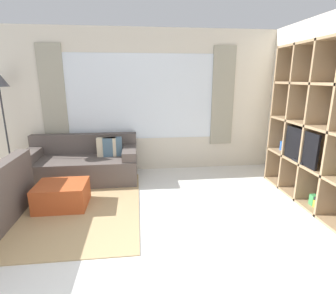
% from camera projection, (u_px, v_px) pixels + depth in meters
% --- Properties ---
extents(wall_back, '(6.41, 0.11, 2.70)m').
position_uv_depth(wall_back, '(141.00, 102.00, 5.05)').
color(wall_back, beige).
rests_on(wall_back, ground_plane).
extents(wall_right, '(0.07, 4.53, 2.70)m').
position_uv_depth(wall_right, '(330.00, 111.00, 3.72)').
color(wall_right, beige).
rests_on(wall_right, ground_plane).
extents(area_rug, '(2.61, 2.39, 0.01)m').
position_uv_depth(area_rug, '(47.00, 208.00, 3.75)').
color(area_rug, tan).
rests_on(area_rug, ground_plane).
extents(shelving_unit, '(0.37, 1.92, 2.31)m').
position_uv_depth(shelving_unit, '(317.00, 127.00, 3.70)').
color(shelving_unit, '#515660').
rests_on(shelving_unit, ground_plane).
extents(couch_main, '(1.94, 0.87, 0.79)m').
position_uv_depth(couch_main, '(84.00, 164.00, 4.74)').
color(couch_main, '#564C47').
rests_on(couch_main, ground_plane).
extents(ottoman, '(0.70, 0.56, 0.36)m').
position_uv_depth(ottoman, '(62.00, 195.00, 3.75)').
color(ottoman, '#B74C23').
rests_on(ottoman, ground_plane).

